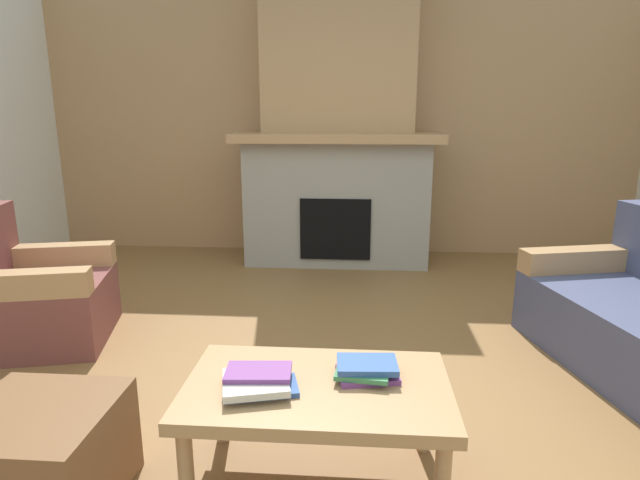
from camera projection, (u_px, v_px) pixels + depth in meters
ground at (315, 397)px, 2.68m from camera, size 9.00×9.00×0.00m
wall_back_wood_panel at (339, 119)px, 5.26m from camera, size 6.00×0.12×2.70m
fireplace at (338, 140)px, 4.94m from camera, size 1.90×0.82×2.70m
armchair at (34, 297)px, 3.28m from camera, size 0.92×0.92×0.85m
coffee_table at (317, 396)px, 1.98m from camera, size 1.00×0.60×0.43m
ottoman at (41, 460)px, 1.89m from camera, size 0.52×0.52×0.40m
book_stack_near_edge at (258, 381)px, 1.92m from camera, size 0.31×0.26×0.07m
book_stack_center at (366, 369)px, 2.01m from camera, size 0.25×0.20×0.06m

